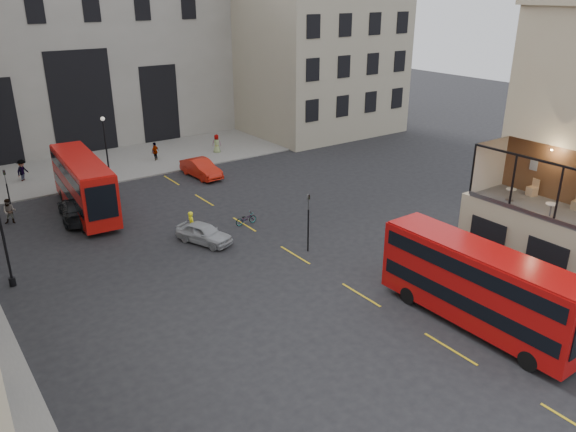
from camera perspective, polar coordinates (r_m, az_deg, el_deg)
ground at (r=28.75m, az=18.71°, el=-11.33°), size 140.00×140.00×0.00m
host_frontage at (r=32.74m, az=26.02°, el=-3.75°), size 3.00×11.00×4.50m
cafe_floor at (r=31.90m, az=26.69°, el=-0.02°), size 3.00×10.00×0.10m
gateway at (r=63.35m, az=-22.04°, el=15.19°), size 35.00×10.60×18.00m
building_right at (r=66.99m, az=1.85°, el=17.85°), size 16.60×18.60×20.00m
pavement_far at (r=55.29m, az=-19.01°, el=4.86°), size 40.00×12.00×0.12m
traffic_light_near at (r=34.32m, az=2.08°, el=0.07°), size 0.16×0.20×3.80m
traffic_light_far at (r=43.45m, az=-26.62°, el=2.46°), size 0.16×0.20×3.80m
street_lamp_a at (r=33.88m, az=-26.80°, el=-2.79°), size 0.36×0.36×5.33m
street_lamp_b at (r=50.98m, az=-17.95°, el=6.34°), size 0.36×0.36×5.33m
bus_near at (r=28.29m, az=18.80°, el=-6.50°), size 2.49×10.27×4.08m
bus_far at (r=43.09m, az=-20.06°, el=3.22°), size 3.13×10.57×4.16m
car_a at (r=36.57m, az=-8.53°, el=-1.74°), size 2.94×4.20×1.33m
car_b at (r=49.63m, az=-8.83°, el=4.81°), size 1.97×4.85×1.57m
car_c at (r=42.61m, az=-20.72°, el=0.68°), size 2.95×5.59×1.55m
bicycle at (r=39.19m, az=-4.29°, el=-0.27°), size 1.62×0.62×0.84m
cyclist at (r=37.26m, az=-9.76°, el=-0.89°), size 0.46×0.69×1.88m
pedestrian_a at (r=43.61m, az=-26.44°, el=0.42°), size 1.08×0.98×1.81m
pedestrian_b at (r=52.68m, az=-25.36°, el=4.16°), size 1.44×1.40×1.97m
pedestrian_c at (r=55.17m, az=-13.34°, el=6.37°), size 1.14×0.97×1.84m
pedestrian_d at (r=56.81m, az=-7.26°, el=7.27°), size 1.11×1.05×1.91m
cafe_table_mid at (r=31.05m, az=25.15°, el=0.73°), size 0.58×0.58×0.72m
cafe_table_far at (r=32.64m, az=21.69°, el=2.21°), size 0.54×0.54×0.68m
cafe_chair_d at (r=33.96m, az=23.56°, el=2.38°), size 0.55×0.55×0.95m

